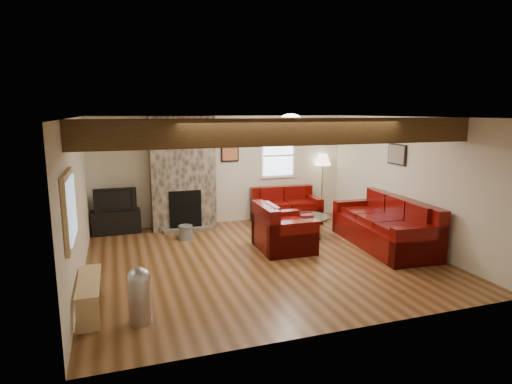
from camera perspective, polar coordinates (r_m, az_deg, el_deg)
room at (r=7.45m, az=0.84°, el=0.28°), size 8.00×8.00×8.00m
oak_beam at (r=6.17m, az=4.74°, el=8.01°), size 6.00×0.36×0.38m
chimney_breast at (r=9.61m, az=-9.76°, el=2.30°), size 1.40×0.67×2.50m
back_window at (r=10.39m, az=2.94°, el=4.89°), size 0.90×0.08×1.10m
hatch_window at (r=5.56m, az=-23.58°, el=-2.09°), size 0.08×1.00×0.90m
ceiling_dome at (r=8.50m, az=4.64°, el=9.60°), size 0.40×0.40×0.18m
artwork_back at (r=10.01m, az=-3.50°, el=5.52°), size 0.42×0.06×0.52m
artwork_right at (r=9.04m, az=18.24°, el=4.78°), size 0.06×0.55×0.42m
sofa_three at (r=8.69m, az=16.65°, el=-3.92°), size 1.18×2.51×0.94m
loveseat at (r=10.15m, az=4.05°, el=-1.80°), size 1.58×0.97×0.82m
armchair_red at (r=8.15m, az=3.75°, el=-4.66°), size 0.97×1.11×0.88m
coffee_table at (r=8.98m, az=6.70°, el=-4.65°), size 0.95×0.95×0.50m
tv_cabinet at (r=9.73m, az=-18.10°, el=-3.79°), size 1.01×0.40×0.50m
television at (r=9.62m, az=-18.27°, el=-0.89°), size 0.87×0.11×0.50m
floor_lamp at (r=10.74m, az=8.89°, el=3.84°), size 0.40×0.40×1.57m
pine_bench at (r=6.14m, az=-21.29°, el=-12.82°), size 0.28×1.19×0.44m
pedal_bin at (r=5.62m, az=-15.23°, el=-13.12°), size 0.33×0.33×0.72m
coal_bucket at (r=8.98m, az=-9.36°, el=-5.28°), size 0.31×0.31×0.29m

